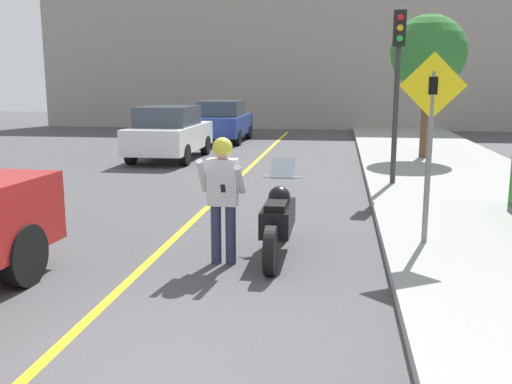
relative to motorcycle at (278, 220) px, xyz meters
name	(u,v)px	position (x,y,z in m)	size (l,w,h in m)	color
ground_plane	(100,376)	(-1.11, -3.61, -0.51)	(80.00, 80.00, 0.00)	#424244
road_center_line	(201,213)	(-1.71, 2.39, -0.51)	(0.12, 36.00, 0.01)	yellow
building_backdrop	(304,56)	(-1.11, 22.39, 3.21)	(28.00, 1.20, 7.44)	gray
motorcycle	(278,220)	(0.00, 0.00, 0.00)	(0.62, 2.33, 1.30)	black
person_biker	(223,188)	(-0.69, -0.50, 0.54)	(0.59, 0.47, 1.72)	#282D4C
crossing_sign	(430,130)	(2.07, 0.43, 1.25)	(0.91, 0.08, 2.67)	slate
traffic_light	(398,65)	(2.05, 5.33, 2.28)	(0.26, 0.30, 3.79)	#2D2D30
street_tree	(428,53)	(3.36, 10.09, 2.74)	(2.22, 2.22, 4.23)	brown
parked_car_white	(170,132)	(-4.48, 9.61, 0.35)	(1.88, 4.20, 1.68)	black
parked_car_blue	(223,121)	(-3.89, 15.07, 0.35)	(1.88, 4.20, 1.68)	black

